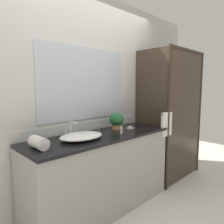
# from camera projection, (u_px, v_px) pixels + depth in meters

# --- Properties ---
(ground_plane) EXTENTS (8.00, 8.00, 0.00)m
(ground_plane) POSITION_uv_depth(u_px,v_px,m) (103.00, 209.00, 2.46)
(ground_plane) COLOR silver
(wall_back_with_mirror) EXTENTS (4.40, 0.06, 2.60)m
(wall_back_with_mirror) POSITION_uv_depth(u_px,v_px,m) (84.00, 98.00, 2.55)
(wall_back_with_mirror) COLOR silver
(wall_back_with_mirror) RESTS_ON ground_plane
(vanity_cabinet) EXTENTS (1.80, 0.58, 0.90)m
(vanity_cabinet) POSITION_uv_depth(u_px,v_px,m) (102.00, 172.00, 2.41)
(vanity_cabinet) COLOR #9E9993
(vanity_cabinet) RESTS_ON ground_plane
(shower_enclosure) EXTENTS (1.20, 0.59, 2.00)m
(shower_enclosure) POSITION_uv_depth(u_px,v_px,m) (175.00, 115.00, 3.09)
(shower_enclosure) COLOR #2D2319
(shower_enclosure) RESTS_ON ground_plane
(sink_basin) EXTENTS (0.48, 0.35, 0.07)m
(sink_basin) POSITION_uv_depth(u_px,v_px,m) (81.00, 136.00, 2.15)
(sink_basin) COLOR white
(sink_basin) RESTS_ON vanity_cabinet
(faucet) EXTENTS (0.17, 0.15, 0.17)m
(faucet) POSITION_uv_depth(u_px,v_px,m) (71.00, 131.00, 2.28)
(faucet) COLOR silver
(faucet) RESTS_ON vanity_cabinet
(potted_plant) EXTENTS (0.19, 0.19, 0.21)m
(potted_plant) POSITION_uv_depth(u_px,v_px,m) (116.00, 120.00, 2.65)
(potted_plant) COLOR #B77A51
(potted_plant) RESTS_ON vanity_cabinet
(soap_dish) EXTENTS (0.10, 0.07, 0.04)m
(soap_dish) POSITION_uv_depth(u_px,v_px,m) (130.00, 128.00, 2.70)
(soap_dish) COLOR silver
(soap_dish) RESTS_ON vanity_cabinet
(amenity_bottle_body_wash) EXTENTS (0.03, 0.03, 0.09)m
(amenity_bottle_body_wash) POSITION_uv_depth(u_px,v_px,m) (121.00, 130.00, 2.40)
(amenity_bottle_body_wash) COLOR silver
(amenity_bottle_body_wash) RESTS_ON vanity_cabinet
(amenity_bottle_conditioner) EXTENTS (0.03, 0.03, 0.09)m
(amenity_bottle_conditioner) POSITION_uv_depth(u_px,v_px,m) (99.00, 129.00, 2.47)
(amenity_bottle_conditioner) COLOR #4C7056
(amenity_bottle_conditioner) RESTS_ON vanity_cabinet
(rolled_towel_near_edge) EXTENTS (0.12, 0.21, 0.11)m
(rolled_towel_near_edge) POSITION_uv_depth(u_px,v_px,m) (39.00, 143.00, 1.81)
(rolled_towel_near_edge) COLOR white
(rolled_towel_near_edge) RESTS_ON vanity_cabinet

